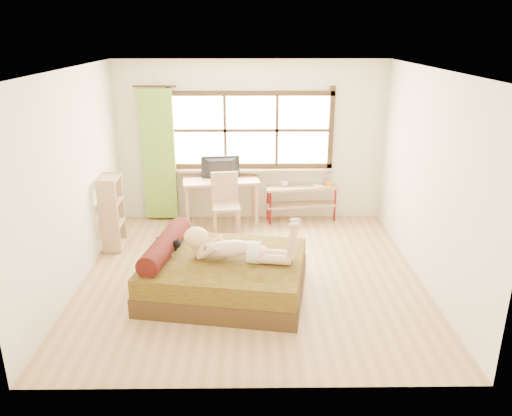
{
  "coord_description": "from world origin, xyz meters",
  "views": [
    {
      "loc": [
        -0.01,
        -6.05,
        3.15
      ],
      "look_at": [
        0.06,
        0.2,
        0.9
      ],
      "focal_mm": 35.0,
      "sensor_mm": 36.0,
      "label": 1
    }
  ],
  "objects_px": {
    "woman": "(236,237)",
    "kitten": "(167,246)",
    "desk": "(221,185)",
    "bed": "(221,273)",
    "chair": "(225,200)",
    "pipe_shelf": "(302,195)",
    "bookshelf": "(112,212)"
  },
  "relations": [
    {
      "from": "woman",
      "to": "kitten",
      "type": "relative_size",
      "value": 4.67
    },
    {
      "from": "woman",
      "to": "chair",
      "type": "distance_m",
      "value": 2.12
    },
    {
      "from": "kitten",
      "to": "desk",
      "type": "relative_size",
      "value": 0.22
    },
    {
      "from": "pipe_shelf",
      "to": "bookshelf",
      "type": "distance_m",
      "value": 3.17
    },
    {
      "from": "bookshelf",
      "to": "chair",
      "type": "bearing_deg",
      "value": 18.17
    },
    {
      "from": "bed",
      "to": "kitten",
      "type": "distance_m",
      "value": 0.76
    },
    {
      "from": "desk",
      "to": "chair",
      "type": "height_order",
      "value": "chair"
    },
    {
      "from": "kitten",
      "to": "pipe_shelf",
      "type": "xyz_separation_m",
      "value": [
        1.93,
        2.43,
        -0.15
      ]
    },
    {
      "from": "bed",
      "to": "pipe_shelf",
      "type": "relative_size",
      "value": 1.72
    },
    {
      "from": "bed",
      "to": "bookshelf",
      "type": "height_order",
      "value": "bookshelf"
    },
    {
      "from": "chair",
      "to": "kitten",
      "type": "bearing_deg",
      "value": -115.28
    },
    {
      "from": "pipe_shelf",
      "to": "desk",
      "type": "bearing_deg",
      "value": 177.26
    },
    {
      "from": "desk",
      "to": "pipe_shelf",
      "type": "relative_size",
      "value": 1.04
    },
    {
      "from": "woman",
      "to": "chair",
      "type": "height_order",
      "value": "woman"
    },
    {
      "from": "pipe_shelf",
      "to": "bookshelf",
      "type": "relative_size",
      "value": 1.13
    },
    {
      "from": "desk",
      "to": "bookshelf",
      "type": "xyz_separation_m",
      "value": [
        -1.57,
        -1.0,
        -0.11
      ]
    },
    {
      "from": "pipe_shelf",
      "to": "kitten",
      "type": "bearing_deg",
      "value": -136.23
    },
    {
      "from": "woman",
      "to": "kitten",
      "type": "distance_m",
      "value": 0.9
    },
    {
      "from": "pipe_shelf",
      "to": "bed",
      "type": "bearing_deg",
      "value": -124.27
    },
    {
      "from": "woman",
      "to": "chair",
      "type": "bearing_deg",
      "value": 105.83
    },
    {
      "from": "woman",
      "to": "bookshelf",
      "type": "bearing_deg",
      "value": 151.96
    },
    {
      "from": "desk",
      "to": "bookshelf",
      "type": "height_order",
      "value": "bookshelf"
    },
    {
      "from": "desk",
      "to": "bed",
      "type": "bearing_deg",
      "value": -94.2
    },
    {
      "from": "kitten",
      "to": "chair",
      "type": "distance_m",
      "value": 2.05
    },
    {
      "from": "woman",
      "to": "kitten",
      "type": "height_order",
      "value": "woman"
    },
    {
      "from": "chair",
      "to": "pipe_shelf",
      "type": "xyz_separation_m",
      "value": [
        1.3,
        0.48,
        -0.09
      ]
    },
    {
      "from": "kitten",
      "to": "desk",
      "type": "height_order",
      "value": "desk"
    },
    {
      "from": "kitten",
      "to": "chair",
      "type": "bearing_deg",
      "value": 81.36
    },
    {
      "from": "desk",
      "to": "pipe_shelf",
      "type": "xyz_separation_m",
      "value": [
        1.38,
        0.12,
        -0.23
      ]
    },
    {
      "from": "bed",
      "to": "kitten",
      "type": "bearing_deg",
      "value": -178.4
    },
    {
      "from": "bookshelf",
      "to": "bed",
      "type": "bearing_deg",
      "value": -42.35
    },
    {
      "from": "woman",
      "to": "desk",
      "type": "bearing_deg",
      "value": 106.93
    }
  ]
}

